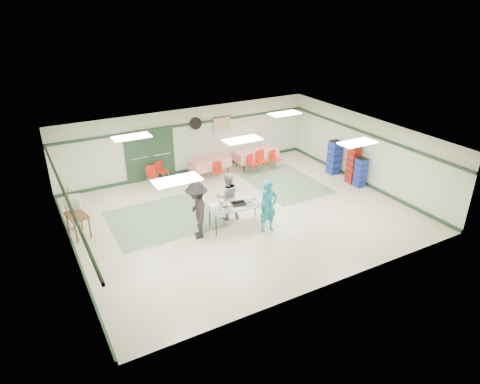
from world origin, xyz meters
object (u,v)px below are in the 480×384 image
crate_stack_red (353,165)px  chair_a (261,159)px  volunteer_teal (268,207)px  chair_b (252,162)px  chair_loose_a (161,169)px  office_printer (72,202)px  dining_table_a (256,154)px  dining_table_b (210,163)px  serving_table (236,206)px  chair_c (274,157)px  crate_stack_blue_a (334,157)px  chair_loose_b (151,174)px  crate_stack_blue_b (360,172)px  printer_table (77,218)px  chair_d (218,169)px  broom (70,207)px  volunteer_dark (197,210)px  volunteer_grey (228,196)px

crate_stack_red → chair_a: bearing=132.3°
volunteer_teal → chair_b: volunteer_teal is taller
chair_a → crate_stack_red: bearing=-53.0°
chair_loose_a → office_printer: office_printer is taller
dining_table_a → office_printer: 8.06m
dining_table_b → chair_a: (2.12, -0.56, -0.01)m
serving_table → dining_table_b: bearing=81.7°
chair_c → crate_stack_blue_a: bearing=-60.1°
chair_c → chair_loose_b: size_ratio=1.02×
crate_stack_blue_b → printer_table: crate_stack_blue_b is taller
chair_b → printer_table: size_ratio=0.90×
office_printer → dining_table_b: bearing=31.7°
dining_table_a → chair_d: chair_d is taller
dining_table_a → chair_b: chair_b is taller
dining_table_b → broom: broom is taller
chair_d → chair_loose_a: chair_loose_a is taller
crate_stack_blue_a → printer_table: size_ratio=1.54×
volunteer_dark → chair_c: 6.33m
serving_table → office_printer: bearing=158.2°
office_printer → printer_table: bearing=-76.1°
serving_table → crate_stack_blue_a: size_ratio=1.38×
volunteer_teal → chair_a: (2.43, 4.37, -0.29)m
chair_loose_a → chair_loose_b: (-0.45, -0.19, -0.03)m
chair_b → chair_c: bearing=-21.6°
dining_table_a → printer_table: bearing=-164.3°
dining_table_b → broom: 5.99m
chair_b → volunteer_dark: bearing=-159.8°
dining_table_b → crate_stack_blue_b: crate_stack_blue_b is taller
volunteer_dark → office_printer: (-3.23, 2.39, 0.02)m
dining_table_a → crate_stack_blue_a: (2.45, -2.24, 0.14)m
volunteer_teal → dining_table_b: 4.95m
crate_stack_blue_a → crate_stack_red: 1.12m
volunteer_grey → chair_d: 3.24m
volunteer_dark → chair_c: size_ratio=2.24×
volunteer_grey → chair_loose_b: 4.12m
chair_a → broom: size_ratio=0.63×
volunteer_teal → broom: 6.27m
dining_table_a → broom: (-7.93, -1.76, 0.18)m
volunteer_teal → chair_b: (1.96, 4.36, -0.34)m
dining_table_b → printer_table: (-5.65, -2.37, 0.06)m
volunteer_grey → chair_b: size_ratio=1.97×
printer_table → chair_b: bearing=2.3°
chair_c → chair_loose_b: chair_c is taller
chair_loose_b → office_printer: size_ratio=1.68×
office_printer → volunteer_grey: bearing=-7.3°
chair_c → broom: 8.57m
crate_stack_blue_a → printer_table: (-10.30, -0.13, -0.08)m
volunteer_teal → chair_loose_a: 5.65m
serving_table → volunteer_dark: 1.37m
chair_loose_a → volunteer_dark: bearing=-127.7°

